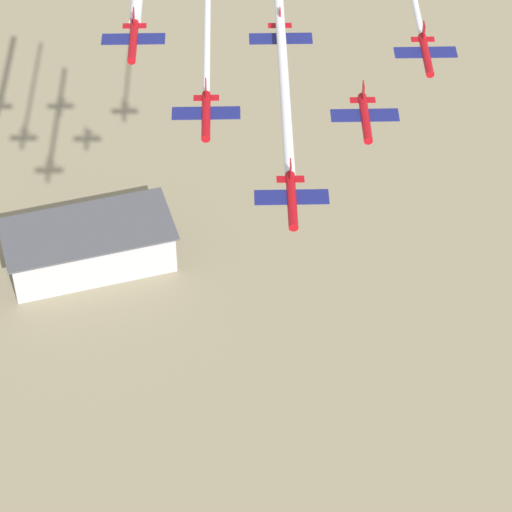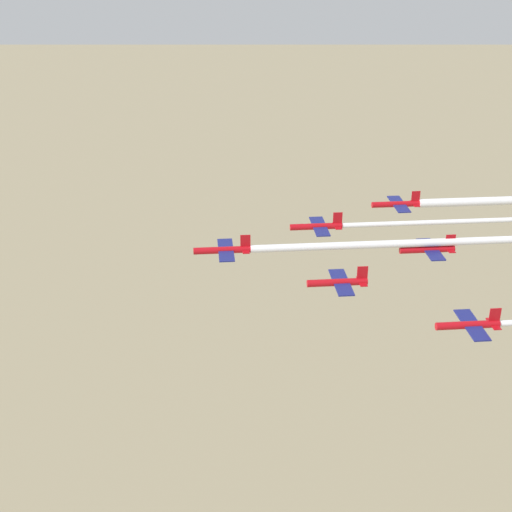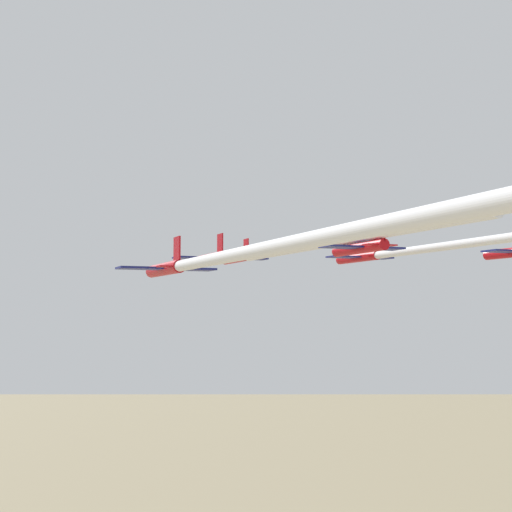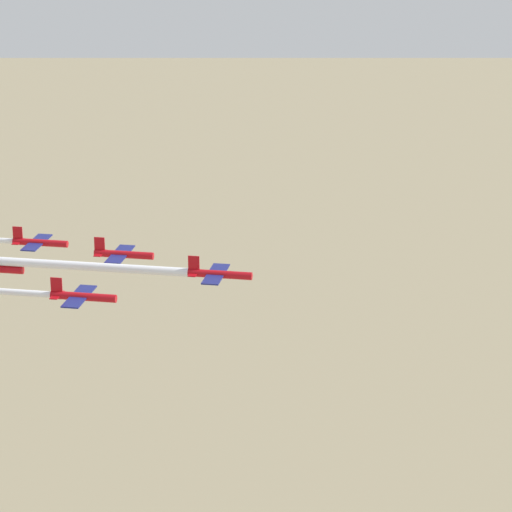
{
  "view_description": "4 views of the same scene",
  "coord_description": "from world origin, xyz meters",
  "px_view_note": "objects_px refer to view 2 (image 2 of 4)",
  "views": [
    {
      "loc": [
        36.72,
        67.15,
        199.72
      ],
      "look_at": [
        13.11,
        -12.05,
        119.39
      ],
      "focal_mm": 85.0,
      "sensor_mm": 36.0,
      "label": 1
    },
    {
      "loc": [
        -73.76,
        11.08,
        163.66
      ],
      "look_at": [
        4.69,
        -17.9,
        123.62
      ],
      "focal_mm": 50.0,
      "sensor_mm": 36.0,
      "label": 2
    },
    {
      "loc": [
        -41.75,
        -82.74,
        116.98
      ],
      "look_at": [
        13.01,
        -13.02,
        123.82
      ],
      "focal_mm": 50.0,
      "sensor_mm": 36.0,
      "label": 3
    },
    {
      "loc": [
        142.45,
        -22.96,
        171.74
      ],
      "look_at": [
        4.92,
        -9.95,
        124.0
      ],
      "focal_mm": 85.0,
      "sensor_mm": 36.0,
      "label": 4
    }
  ],
  "objects_px": {
    "jet_1": "(340,282)",
    "jet_5": "(398,204)",
    "jet_3": "(470,325)",
    "jet_0": "(224,250)",
    "jet_2": "(318,226)",
    "jet_4": "(429,249)"
  },
  "relations": [
    {
      "from": "jet_1",
      "to": "jet_0",
      "type": "bearing_deg",
      "value": 59.53
    },
    {
      "from": "jet_0",
      "to": "jet_1",
      "type": "height_order",
      "value": "jet_0"
    },
    {
      "from": "jet_0",
      "to": "jet_2",
      "type": "height_order",
      "value": "jet_0"
    },
    {
      "from": "jet_1",
      "to": "jet_5",
      "type": "relative_size",
      "value": 1.0
    },
    {
      "from": "jet_2",
      "to": "jet_4",
      "type": "height_order",
      "value": "jet_2"
    },
    {
      "from": "jet_4",
      "to": "jet_5",
      "type": "distance_m",
      "value": 16.6
    },
    {
      "from": "jet_1",
      "to": "jet_3",
      "type": "relative_size",
      "value": 1.0
    },
    {
      "from": "jet_1",
      "to": "jet_3",
      "type": "xyz_separation_m",
      "value": [
        -11.74,
        -11.41,
        -1.97
      ]
    },
    {
      "from": "jet_3",
      "to": "jet_5",
      "type": "bearing_deg",
      "value": 0.0
    },
    {
      "from": "jet_0",
      "to": "jet_5",
      "type": "xyz_separation_m",
      "value": [
        8.53,
        -31.61,
        -0.84
      ]
    },
    {
      "from": "jet_2",
      "to": "jet_5",
      "type": "xyz_separation_m",
      "value": [
        4.27,
        -15.8,
        -0.22
      ]
    },
    {
      "from": "jet_3",
      "to": "jet_0",
      "type": "bearing_deg",
      "value": 59.53
    },
    {
      "from": "jet_5",
      "to": "jet_3",
      "type": "bearing_deg",
      "value": -180.0
    },
    {
      "from": "jet_1",
      "to": "jet_5",
      "type": "distance_m",
      "value": 28.62
    },
    {
      "from": "jet_0",
      "to": "jet_2",
      "type": "relative_size",
      "value": 1.0
    },
    {
      "from": "jet_2",
      "to": "jet_4",
      "type": "bearing_deg",
      "value": -120.47
    },
    {
      "from": "jet_0",
      "to": "jet_5",
      "type": "height_order",
      "value": "jet_0"
    },
    {
      "from": "jet_1",
      "to": "jet_2",
      "type": "bearing_deg",
      "value": 0.0
    },
    {
      "from": "jet_0",
      "to": "jet_2",
      "type": "xyz_separation_m",
      "value": [
        4.27,
        -15.8,
        -0.62
      ]
    },
    {
      "from": "jet_0",
      "to": "jet_3",
      "type": "height_order",
      "value": "jet_0"
    },
    {
      "from": "jet_3",
      "to": "jet_4",
      "type": "relative_size",
      "value": 1.0
    },
    {
      "from": "jet_2",
      "to": "jet_0",
      "type": "bearing_deg",
      "value": 120.47
    }
  ]
}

